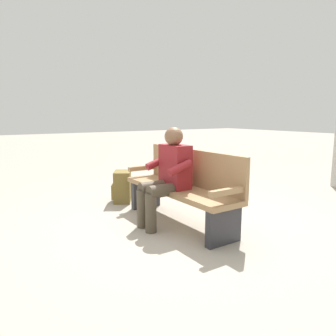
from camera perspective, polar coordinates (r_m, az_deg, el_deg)
The scene contains 4 objects.
ground_plane at distance 4.00m, azimuth 1.84°, elevation -9.75°, with size 40.00×40.00×0.00m, color #A89E8E.
bench_near at distance 3.91m, azimuth 2.73°, elevation -3.19°, with size 1.81×0.50×0.90m.
person_seated at distance 3.75m, azimuth -0.14°, elevation -1.10°, with size 0.57×0.58×1.18m.
backpack at distance 4.90m, azimuth -8.24°, elevation -3.36°, with size 0.43×0.39×0.47m.
Camera 1 is at (-3.09, 2.16, 1.32)m, focal length 33.92 mm.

